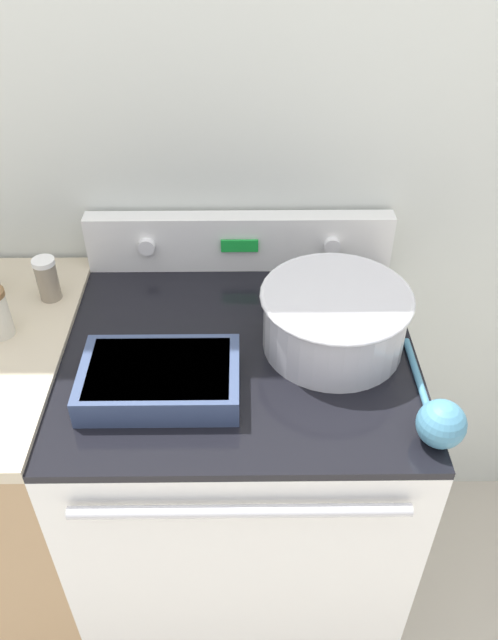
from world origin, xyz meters
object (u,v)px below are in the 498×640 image
casserole_dish (160,377)px  ladle (440,421)px  mixing_bowl (335,317)px  spice_jar_white_cap (47,279)px

casserole_dish → ladle: (0.51, -0.13, 0.01)m
mixing_bowl → casserole_dish: size_ratio=1.02×
casserole_dish → spice_jar_white_cap: 0.41m
mixing_bowl → ladle: (0.16, -0.26, -0.04)m
mixing_bowl → spice_jar_white_cap: 0.66m
ladle → spice_jar_white_cap: bearing=152.3°
mixing_bowl → spice_jar_white_cap: mixing_bowl is taller
mixing_bowl → casserole_dish: bearing=-159.4°
ladle → mixing_bowl: bearing=121.9°
mixing_bowl → ladle: 0.31m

